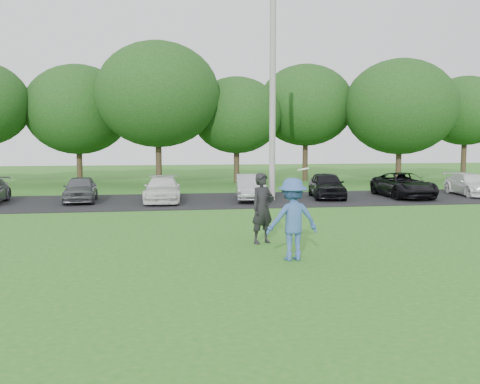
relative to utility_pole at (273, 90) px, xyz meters
name	(u,v)px	position (x,y,z in m)	size (l,w,h in m)	color
ground	(266,267)	(-2.99, -12.59, -5.00)	(100.00, 100.00, 0.00)	#276D1F
parking_lot	(206,200)	(-2.99, 0.41, -4.99)	(32.00, 6.50, 0.03)	black
utility_pole	(273,90)	(0.00, 0.00, 0.00)	(0.28, 0.28, 10.01)	gray
frisbee_player	(293,219)	(-2.26, -12.02, -4.06)	(1.28, 0.82, 2.13)	#365799
camera_bystander	(262,208)	(-2.52, -9.95, -4.06)	(0.82, 0.71, 1.88)	black
parked_cars	(224,187)	(-2.16, 0.35, -4.40)	(28.24, 4.66, 1.23)	silver
tree_row	(214,106)	(-1.48, 10.17, -0.09)	(42.39, 9.85, 8.64)	#38281C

